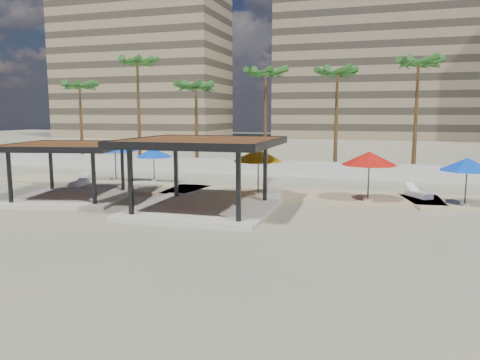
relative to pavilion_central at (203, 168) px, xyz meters
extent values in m
plane|color=tan|center=(1.69, -1.49, -2.17)|extent=(200.00, 200.00, 0.00)
cube|color=#C6B284|center=(-10.31, 6.01, -2.11)|extent=(16.40, 6.19, 0.24)
cube|color=#C6B284|center=(3.69, 5.51, -2.11)|extent=(16.24, 5.11, 0.24)
cube|color=silver|center=(1.69, 14.51, -1.57)|extent=(56.00, 0.30, 1.20)
cube|color=#937F60|center=(-40.31, 66.51, 12.83)|extent=(34.00, 16.00, 30.00)
cube|color=#847259|center=(5.69, 76.51, 11.83)|extent=(38.00, 16.00, 28.00)
cube|color=beige|center=(0.00, 0.00, -2.07)|extent=(7.04, 7.04, 0.21)
cube|color=black|center=(-2.51, -2.67, -0.41)|extent=(0.19, 0.19, 3.11)
cube|color=black|center=(-2.67, 2.51, -0.41)|extent=(0.19, 0.19, 3.11)
cube|color=black|center=(2.67, -2.51, -0.41)|extent=(0.19, 0.19, 3.11)
cube|color=black|center=(2.51, 2.67, -0.41)|extent=(0.19, 0.19, 3.11)
cube|color=brown|center=(0.00, 0.00, 1.29)|extent=(7.25, 7.25, 0.29)
cube|color=black|center=(0.10, -3.52, 1.29)|extent=(7.15, 0.33, 0.35)
cube|color=black|center=(-0.10, 3.52, 1.29)|extent=(7.15, 0.33, 0.35)
cube|color=black|center=(-3.52, -0.10, 1.29)|extent=(0.33, 7.15, 0.35)
cube|color=black|center=(3.52, 0.10, 1.29)|extent=(0.33, 7.15, 0.35)
cube|color=beige|center=(-8.47, 0.83, -2.08)|extent=(7.22, 7.22, 0.18)
cube|color=black|center=(-10.18, -1.90, -0.62)|extent=(0.20, 0.20, 2.74)
cube|color=black|center=(-11.21, 2.54, -0.62)|extent=(0.20, 0.20, 2.74)
cube|color=black|center=(-5.74, -0.87, -0.62)|extent=(0.20, 0.20, 2.74)
cube|color=black|center=(-6.77, 3.57, -0.62)|extent=(0.20, 0.20, 2.74)
cube|color=brown|center=(-8.47, 0.83, 0.88)|extent=(7.44, 7.44, 0.26)
cube|color=black|center=(-7.77, -2.19, 0.88)|extent=(6.15, 1.53, 0.31)
cube|color=black|center=(-9.17, 3.85, 0.88)|extent=(6.15, 1.53, 0.31)
cube|color=black|center=(-11.49, 0.13, 0.88)|extent=(1.53, 6.15, 0.31)
cube|color=black|center=(-5.45, 1.53, 0.88)|extent=(1.53, 6.15, 0.31)
cylinder|color=beige|center=(-9.53, 7.14, -1.93)|extent=(0.54, 0.54, 0.13)
cylinder|color=#262628|center=(-9.53, 7.14, -0.68)|extent=(0.08, 0.08, 2.61)
cone|color=blue|center=(-9.53, 7.14, 0.44)|extent=(3.95, 3.95, 0.76)
cylinder|color=beige|center=(1.68, 4.31, -1.93)|extent=(0.52, 0.52, 0.13)
cylinder|color=#262628|center=(1.68, 4.31, -0.74)|extent=(0.07, 0.07, 2.50)
cone|color=#DD9F0A|center=(1.68, 4.31, 0.34)|extent=(3.09, 3.09, 0.73)
cylinder|color=beige|center=(7.82, 4.31, -1.93)|extent=(0.52, 0.52, 0.12)
cylinder|color=#262628|center=(7.82, 4.31, -0.75)|extent=(0.07, 0.07, 2.49)
cone|color=red|center=(7.82, 4.31, 0.32)|extent=(3.03, 3.03, 0.72)
cylinder|color=beige|center=(12.62, 4.49, -1.93)|extent=(0.48, 0.48, 0.11)
cylinder|color=#262628|center=(12.62, 4.49, -0.85)|extent=(0.07, 0.07, 2.29)
cone|color=blue|center=(12.62, 4.49, 0.13)|extent=(3.42, 3.42, 0.67)
cylinder|color=beige|center=(-6.82, 7.71, -1.94)|extent=(0.45, 0.45, 0.11)
cylinder|color=#262628|center=(-6.82, 7.71, -0.92)|extent=(0.06, 0.06, 2.14)
cone|color=blue|center=(-6.82, 7.71, 0.00)|extent=(2.93, 2.93, 0.62)
cube|color=silver|center=(-10.50, 4.31, -1.87)|extent=(0.97, 1.87, 0.25)
cube|color=silver|center=(-10.50, 4.31, -1.72)|extent=(0.97, 1.87, 0.05)
cube|color=silver|center=(-10.64, 4.98, -1.50)|extent=(0.70, 0.72, 0.45)
cube|color=silver|center=(2.62, 4.31, -1.83)|extent=(1.29, 2.37, 0.32)
cube|color=silver|center=(2.62, 4.31, -1.64)|extent=(1.29, 2.37, 0.07)
cube|color=silver|center=(2.42, 5.16, -1.37)|extent=(0.90, 0.93, 0.57)
cube|color=silver|center=(10.52, 6.38, -1.87)|extent=(1.48, 1.81, 0.25)
cube|color=silver|center=(10.52, 6.38, -1.72)|extent=(1.48, 1.81, 0.05)
cube|color=silver|center=(10.14, 6.96, -1.51)|extent=(0.82, 0.83, 0.45)
cone|color=brown|center=(-19.31, 16.81, 1.66)|extent=(0.36, 0.36, 7.65)
ellipsoid|color=#275E21|center=(-19.31, 16.81, 5.23)|extent=(3.00, 3.00, 1.80)
cone|color=brown|center=(-13.31, 17.21, 2.69)|extent=(0.36, 0.36, 9.72)
ellipsoid|color=#275E21|center=(-13.31, 17.21, 7.30)|extent=(3.00, 3.00, 1.80)
cone|color=brown|center=(-7.31, 16.61, 1.51)|extent=(0.36, 0.36, 7.36)
ellipsoid|color=#275E21|center=(-7.31, 16.61, 4.94)|extent=(3.00, 3.00, 1.80)
cone|color=brown|center=(-1.31, 17.41, 2.05)|extent=(0.36, 0.36, 8.44)
ellipsoid|color=#275E21|center=(-1.31, 17.41, 6.02)|extent=(3.00, 3.00, 1.80)
cone|color=brown|center=(4.69, 16.91, 1.96)|extent=(0.36, 0.36, 8.27)
ellipsoid|color=#275E21|center=(4.69, 16.91, 5.85)|extent=(3.00, 3.00, 1.80)
cone|color=brown|center=(10.69, 17.11, 2.26)|extent=(0.36, 0.36, 8.86)
ellipsoid|color=#275E21|center=(10.69, 17.11, 6.44)|extent=(3.00, 3.00, 1.80)
camera|label=1|loc=(8.73, -21.45, 2.66)|focal=35.00mm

